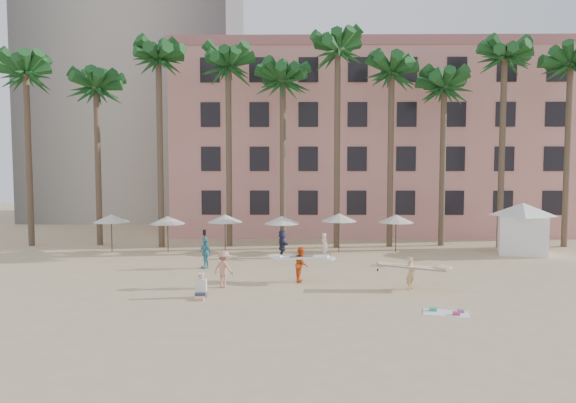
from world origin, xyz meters
The scene contains 12 objects.
ground centered at (0.00, 0.00, 0.00)m, with size 120.00×120.00×0.00m, color #D1B789.
pink_hotel centered at (7.00, 26.00, 8.00)m, with size 35.00×14.00×16.00m, color #DD9387.
grey_tower centered at (-18.00, 38.00, 25.00)m, with size 22.00×18.00×50.00m, color #A89E8E.
palm_row centered at (0.51, 15.00, 12.97)m, with size 44.40×5.40×16.30m.
umbrella_row centered at (-3.00, 12.50, 2.33)m, with size 22.50×2.70×2.73m.
cabana centered at (15.58, 12.09, 2.07)m, with size 5.71×5.71×3.50m.
beach_towel centered at (6.17, -2.46, 0.03)m, with size 1.99×1.42×0.14m.
carrier_yellow centered at (5.58, 1.63, 0.93)m, with size 3.25×0.89×1.60m.
carrier_white centered at (0.26, 3.24, 0.97)m, with size 2.87×1.25×1.83m.
beachgoers centered at (-2.47, 6.77, 0.91)m, with size 8.10×9.64×1.85m.
paddle centered at (-5.51, 7.21, 1.41)m, with size 0.18×0.04×2.23m.
seated_man centered at (-4.39, -0.14, 0.39)m, with size 0.49×0.86×1.12m.
Camera 1 is at (-0.09, -23.19, 6.04)m, focal length 32.00 mm.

